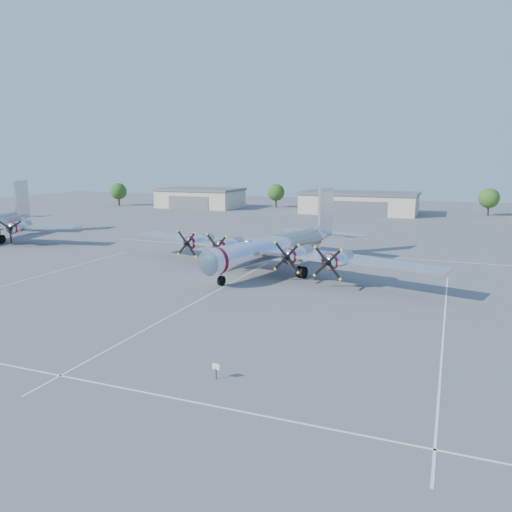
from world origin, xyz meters
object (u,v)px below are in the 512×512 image
at_px(hangar_center, 359,203).
at_px(main_bomber_b29, 275,269).
at_px(hangar_west, 200,198).
at_px(tree_east, 489,198).
at_px(tree_west, 276,192).
at_px(tree_far_west, 118,191).
at_px(info_placard, 216,368).

xyz_separation_m(hangar_center, main_bomber_b29, (2.16, -70.04, -2.71)).
bearing_deg(hangar_west, main_bomber_b29, -56.04).
distance_m(tree_east, main_bomber_b29, 81.11).
distance_m(tree_west, main_bomber_b29, 82.77).
height_order(hangar_center, tree_west, tree_west).
bearing_deg(tree_far_west, hangar_west, 9.01).
height_order(hangar_west, info_placard, hangar_west).
xyz_separation_m(hangar_west, tree_far_west, (-25.00, -3.96, 1.51)).
bearing_deg(hangar_center, hangar_west, 180.00).
bearing_deg(info_placard, hangar_west, 126.77).
bearing_deg(hangar_west, tree_east, 4.60).
distance_m(tree_west, info_placard, 114.16).
bearing_deg(main_bomber_b29, tree_east, 85.26).
bearing_deg(hangar_west, hangar_center, -0.00).
height_order(tree_east, main_bomber_b29, tree_east).
xyz_separation_m(tree_west, main_bomber_b29, (27.16, -78.07, -4.22)).
xyz_separation_m(hangar_west, tree_east, (75.00, 6.04, 1.51)).
bearing_deg(tree_far_west, info_placard, -50.72).
height_order(hangar_west, tree_far_west, tree_far_west).
xyz_separation_m(tree_east, main_bomber_b29, (-27.84, -76.07, -4.22)).
relative_size(tree_far_west, info_placard, 6.61).
height_order(hangar_west, main_bomber_b29, hangar_west).
xyz_separation_m(hangar_center, info_placard, (9.22, -100.81, -2.01)).
distance_m(hangar_west, tree_west, 21.61).
xyz_separation_m(hangar_center, tree_east, (30.00, 6.04, 1.51)).
relative_size(hangar_west, tree_west, 3.40).
height_order(hangar_west, tree_west, tree_west).
relative_size(tree_far_west, tree_east, 1.00).
relative_size(tree_east, info_placard, 6.61).
bearing_deg(main_bomber_b29, hangar_center, 107.13).
distance_m(hangar_west, hangar_center, 45.00).
relative_size(main_bomber_b29, info_placard, 42.41).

